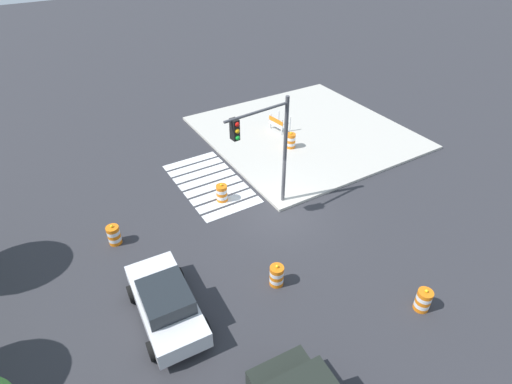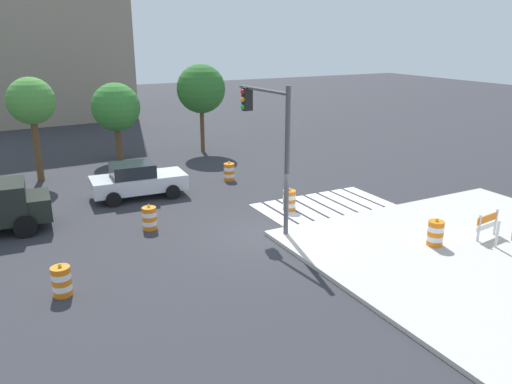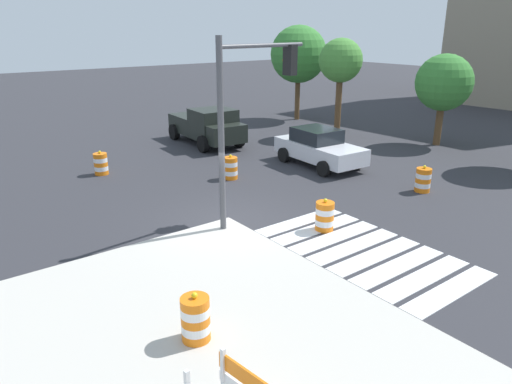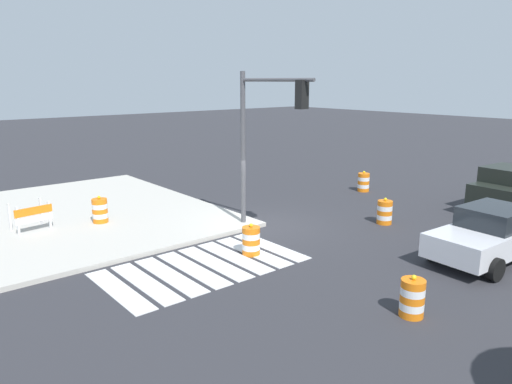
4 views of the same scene
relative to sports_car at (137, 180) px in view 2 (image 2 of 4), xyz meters
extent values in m
plane|color=#2D2D33|center=(2.99, -6.88, -0.81)|extent=(120.00, 120.00, 0.00)
cube|color=#BCB7AD|center=(8.99, -12.88, -0.74)|extent=(12.00, 12.00, 0.15)
cube|color=silver|center=(4.36, -5.08, -0.80)|extent=(0.60, 3.20, 0.02)
cube|color=silver|center=(5.11, -5.08, -0.80)|extent=(0.60, 3.20, 0.02)
cube|color=silver|center=(5.86, -5.08, -0.80)|extent=(0.60, 3.20, 0.02)
cube|color=silver|center=(6.61, -5.08, -0.80)|extent=(0.60, 3.20, 0.02)
cube|color=silver|center=(7.36, -5.08, -0.80)|extent=(0.60, 3.20, 0.02)
cube|color=silver|center=(8.11, -5.08, -0.80)|extent=(0.60, 3.20, 0.02)
cube|color=silver|center=(8.86, -5.08, -0.80)|extent=(0.60, 3.20, 0.02)
cube|color=silver|center=(9.61, -5.08, -0.80)|extent=(0.60, 3.20, 0.02)
cube|color=silver|center=(0.06, 0.00, -0.13)|extent=(4.40, 2.08, 0.70)
cube|color=#1E2328|center=(-0.19, 0.01, 0.52)|extent=(1.99, 1.70, 0.60)
cylinder|color=black|center=(1.46, 0.87, -0.48)|extent=(0.67, 0.28, 0.66)
cylinder|color=black|center=(1.35, -1.03, -0.48)|extent=(0.67, 0.28, 0.66)
cylinder|color=black|center=(-1.24, 1.02, -0.48)|extent=(0.67, 0.28, 0.66)
cylinder|color=black|center=(-1.34, -0.88, -0.48)|extent=(0.67, 0.28, 0.66)
cube|color=black|center=(-5.81, -1.82, 0.36)|extent=(2.03, 2.12, 1.50)
cube|color=black|center=(-4.71, -1.89, 0.06)|extent=(1.52, 1.99, 0.90)
cylinder|color=black|center=(-4.95, -0.85, -0.39)|extent=(0.86, 0.35, 0.84)
cylinder|color=black|center=(-5.08, -2.89, -0.39)|extent=(0.86, 0.35, 0.84)
cylinder|color=orange|center=(-4.50, -8.21, -0.72)|extent=(0.56, 0.56, 0.18)
cylinder|color=white|center=(-4.50, -8.21, -0.54)|extent=(0.56, 0.56, 0.18)
cylinder|color=orange|center=(-4.50, -8.21, -0.36)|extent=(0.56, 0.56, 0.18)
cylinder|color=white|center=(-4.50, -8.21, -0.18)|extent=(0.56, 0.56, 0.18)
cylinder|color=orange|center=(-4.50, -8.21, 0.00)|extent=(0.56, 0.56, 0.18)
sphere|color=yellow|center=(-4.50, -8.21, 0.15)|extent=(0.12, 0.12, 0.12)
cylinder|color=orange|center=(5.29, -4.94, -0.72)|extent=(0.56, 0.56, 0.18)
cylinder|color=white|center=(5.29, -4.94, -0.54)|extent=(0.56, 0.56, 0.18)
cylinder|color=orange|center=(5.29, -4.94, -0.36)|extent=(0.56, 0.56, 0.18)
cylinder|color=white|center=(5.29, -4.94, -0.18)|extent=(0.56, 0.56, 0.18)
cylinder|color=orange|center=(5.29, -4.94, 0.00)|extent=(0.56, 0.56, 0.18)
sphere|color=yellow|center=(5.29, -4.94, 0.15)|extent=(0.12, 0.12, 0.12)
cylinder|color=orange|center=(-0.70, -4.26, -0.72)|extent=(0.56, 0.56, 0.18)
cylinder|color=white|center=(-0.70, -4.26, -0.54)|extent=(0.56, 0.56, 0.18)
cylinder|color=orange|center=(-0.70, -4.26, -0.36)|extent=(0.56, 0.56, 0.18)
cylinder|color=white|center=(-0.70, -4.26, -0.18)|extent=(0.56, 0.56, 0.18)
cylinder|color=orange|center=(-0.70, -4.26, 0.00)|extent=(0.56, 0.56, 0.18)
sphere|color=yellow|center=(-0.70, -4.26, 0.15)|extent=(0.12, 0.12, 0.12)
cylinder|color=orange|center=(4.96, 0.55, -0.72)|extent=(0.56, 0.56, 0.18)
cylinder|color=white|center=(4.96, 0.55, -0.54)|extent=(0.56, 0.56, 0.18)
cylinder|color=orange|center=(4.96, 0.55, -0.36)|extent=(0.56, 0.56, 0.18)
cylinder|color=white|center=(4.96, 0.55, -0.18)|extent=(0.56, 0.56, 0.18)
cylinder|color=orange|center=(4.96, 0.55, 0.00)|extent=(0.56, 0.56, 0.18)
sphere|color=yellow|center=(4.96, 0.55, 0.15)|extent=(0.12, 0.12, 0.12)
cylinder|color=orange|center=(7.74, -10.87, -0.57)|extent=(0.56, 0.56, 0.18)
cylinder|color=white|center=(7.74, -10.87, -0.39)|extent=(0.56, 0.56, 0.18)
cylinder|color=orange|center=(7.74, -10.87, -0.21)|extent=(0.56, 0.56, 0.18)
cylinder|color=white|center=(7.74, -10.87, -0.03)|extent=(0.56, 0.56, 0.18)
cylinder|color=orange|center=(7.74, -10.87, 0.15)|extent=(0.56, 0.56, 0.18)
sphere|color=yellow|center=(7.74, -10.87, 0.30)|extent=(0.12, 0.12, 0.12)
cube|color=silver|center=(9.40, -11.34, -0.16)|extent=(0.08, 0.08, 1.00)
cube|color=silver|center=(9.49, -12.03, -0.16)|extent=(0.08, 0.08, 1.00)
cube|color=silver|center=(10.49, -11.19, -0.16)|extent=(0.08, 0.08, 1.00)
cube|color=orange|center=(9.94, -11.24, 0.09)|extent=(1.29, 0.21, 0.28)
cube|color=white|center=(9.94, -11.24, -0.21)|extent=(1.29, 0.21, 0.20)
cylinder|color=#4C4C51|center=(3.59, -7.48, 2.09)|extent=(0.18, 0.18, 5.50)
cylinder|color=#4C4C51|center=(3.45, -5.89, 4.54)|extent=(0.39, 3.20, 0.12)
cube|color=black|center=(3.36, -4.77, 4.09)|extent=(0.38, 0.31, 0.90)
sphere|color=red|center=(3.17, -4.79, 4.39)|extent=(0.20, 0.20, 0.20)
sphere|color=#F2A514|center=(3.17, -4.79, 4.09)|extent=(0.20, 0.20, 0.20)
sphere|color=green|center=(3.17, -4.79, 3.79)|extent=(0.20, 0.20, 0.20)
cylinder|color=brown|center=(0.96, 7.67, 0.29)|extent=(0.36, 0.36, 2.21)
sphere|color=#387F33|center=(0.96, 7.67, 2.39)|extent=(2.83, 2.83, 2.83)
cylinder|color=brown|center=(6.26, 7.39, 0.67)|extent=(0.26, 0.26, 2.97)
sphere|color=#2D6B28|center=(6.26, 7.39, 3.22)|extent=(3.05, 3.05, 3.05)
cylinder|color=brown|center=(-3.75, 5.13, 0.84)|extent=(0.34, 0.34, 3.31)
sphere|color=#478C38|center=(-3.75, 5.13, 3.32)|extent=(2.36, 2.36, 2.36)
cube|color=gray|center=(-1.21, 26.64, 8.39)|extent=(14.57, 10.81, 18.41)
camera|label=1|loc=(-9.64, 2.09, 11.62)|focal=28.48mm
camera|label=2|loc=(-5.69, -22.70, 6.59)|focal=35.63mm
camera|label=3|loc=(14.59, -14.66, 5.05)|focal=33.38mm
camera|label=4|loc=(14.20, 6.04, 4.52)|focal=33.49mm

